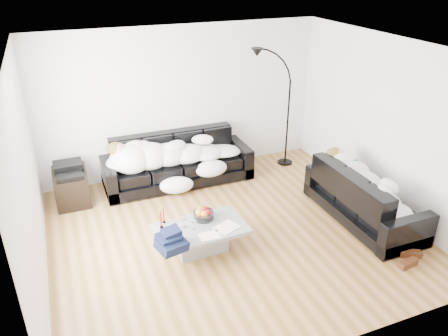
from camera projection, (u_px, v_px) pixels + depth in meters
name	position (u px, v px, depth m)	size (l,w,h in m)	color
ground	(232.00, 232.00, 6.30)	(5.00, 5.00, 0.00)	brown
wall_back	(182.00, 102.00, 7.60)	(5.00, 0.02, 2.60)	silver
wall_left	(27.00, 184.00, 4.89)	(0.02, 4.50, 2.60)	silver
wall_right	(385.00, 125.00, 6.56)	(0.02, 4.50, 2.60)	silver
ceiling	(233.00, 50.00, 5.15)	(5.00, 5.00, 0.00)	white
sofa_back	(178.00, 160.00, 7.53)	(2.54, 0.88, 0.83)	black
sofa_right	(365.00, 195.00, 6.47)	(1.98, 0.85, 0.80)	black
sleeper_back	(178.00, 150.00, 7.39)	(2.15, 0.74, 0.43)	white
sleeper_right	(367.00, 182.00, 6.37)	(1.70, 0.72, 0.41)	white
teal_cushion	(339.00, 160.00, 6.82)	(0.36, 0.30, 0.20)	#0C4355
coffee_table	(201.00, 239.00, 5.86)	(1.21, 0.71, 0.35)	#939699
fruit_bowl	(203.00, 213.00, 5.94)	(0.28, 0.28, 0.17)	white
wine_glass_a	(184.00, 221.00, 5.76)	(0.08, 0.08, 0.18)	white
wine_glass_b	(175.00, 226.00, 5.67)	(0.07, 0.07, 0.17)	white
wine_glass_c	(194.00, 224.00, 5.72)	(0.07, 0.07, 0.16)	white
candle_left	(161.00, 220.00, 5.73)	(0.04, 0.04, 0.24)	maroon
candle_right	(164.00, 216.00, 5.84)	(0.04, 0.04, 0.22)	maroon
newspaper_a	(226.00, 227.00, 5.78)	(0.31, 0.24, 0.01)	silver
newspaper_b	(210.00, 235.00, 5.61)	(0.27, 0.19, 0.01)	silver
navy_jacket	(172.00, 235.00, 5.34)	(0.37, 0.31, 0.19)	black
shoes	(409.00, 258.00, 5.68)	(0.46, 0.33, 0.10)	#472311
av_cabinet	(72.00, 187.00, 7.00)	(0.51, 0.75, 0.51)	black
stereo	(68.00, 169.00, 6.86)	(0.44, 0.34, 0.13)	black
floor_lamp	(288.00, 114.00, 7.97)	(0.71, 0.29, 1.96)	black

